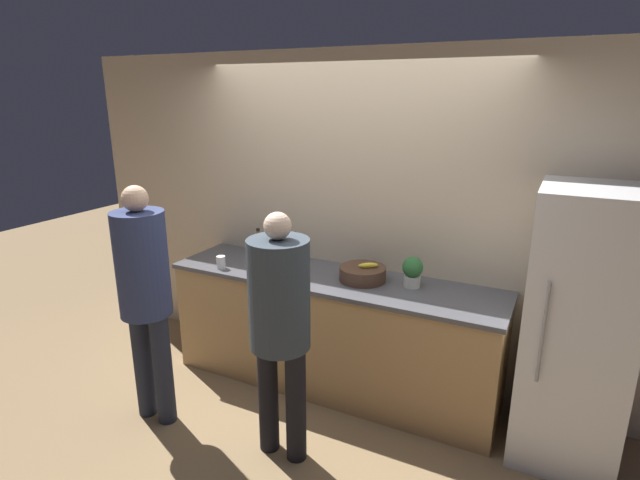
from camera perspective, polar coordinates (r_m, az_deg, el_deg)
name	(u,v)px	position (r m, az deg, el deg)	size (l,w,h in m)	color
ground_plane	(311,407)	(3.96, -1.06, -18.59)	(14.00, 14.00, 0.00)	#8C704C
wall_back	(352,219)	(4.01, 3.67, 2.39)	(5.20, 0.06, 2.60)	#C6B293
counter	(333,331)	(4.01, 1.52, -10.32)	(2.60, 0.70, 0.93)	tan
refrigerator	(577,328)	(3.50, 27.33, -8.93)	(0.61, 0.72, 1.76)	white
person_left	(144,286)	(3.58, -19.44, -5.03)	(0.35, 0.35, 1.71)	#232838
person_center	(280,316)	(3.06, -4.63, -8.60)	(0.37, 0.37, 1.62)	black
fruit_bowl	(363,273)	(3.74, 4.90, -3.83)	(0.35, 0.35, 0.15)	#4C3323
utensil_crock	(296,251)	(4.21, -2.73, -1.24)	(0.11, 0.11, 0.24)	#ADA393
bottle_amber	(258,244)	(4.37, -7.05, -0.41)	(0.06, 0.06, 0.22)	brown
cup_white	(221,262)	(4.06, -11.25, -2.50)	(0.07, 0.07, 0.10)	white
potted_plant	(412,271)	(3.64, 10.52, -3.49)	(0.15, 0.15, 0.22)	beige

